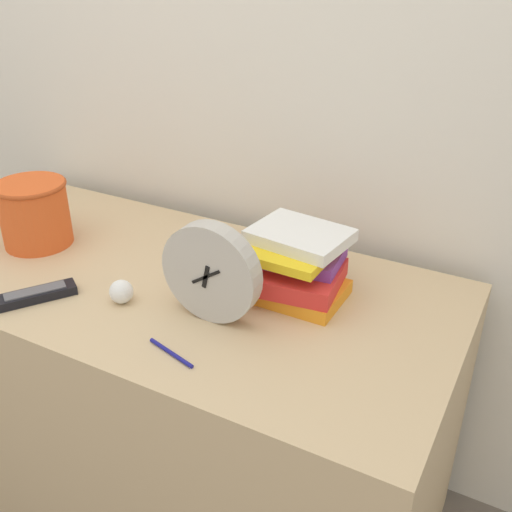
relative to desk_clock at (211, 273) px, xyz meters
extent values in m
cube|color=silver|center=(-0.20, 0.49, 0.37)|extent=(6.00, 0.04, 2.40)
cube|color=tan|center=(-0.20, 0.09, -0.47)|extent=(1.39, 0.66, 0.72)
cylinder|color=#B7B2A8|center=(0.00, 0.00, 0.00)|extent=(0.21, 0.04, 0.21)
cylinder|color=white|center=(0.00, -0.01, 0.00)|extent=(0.19, 0.01, 0.19)
cube|color=black|center=(0.00, -0.02, 0.00)|extent=(0.02, 0.01, 0.05)
cube|color=black|center=(0.00, -0.02, 0.00)|extent=(0.07, 0.01, 0.05)
cylinder|color=black|center=(0.00, -0.02, 0.00)|extent=(0.01, 0.00, 0.01)
cube|color=orange|center=(0.12, 0.16, -0.09)|extent=(0.21, 0.16, 0.03)
cube|color=red|center=(0.11, 0.16, -0.06)|extent=(0.22, 0.19, 0.04)
cube|color=#7A3899|center=(0.10, 0.19, -0.02)|extent=(0.20, 0.15, 0.03)
cube|color=yellow|center=(0.10, 0.16, 0.00)|extent=(0.18, 0.18, 0.02)
cube|color=white|center=(0.11, 0.19, 0.03)|extent=(0.22, 0.18, 0.03)
cylinder|color=#E05623|center=(-0.58, 0.08, -0.02)|extent=(0.17, 0.17, 0.17)
torus|color=#B3451C|center=(-0.58, 0.08, 0.05)|extent=(0.18, 0.18, 0.01)
cube|color=black|center=(-0.38, -0.12, -0.10)|extent=(0.13, 0.17, 0.02)
cube|color=#59595E|center=(-0.38, -0.12, -0.09)|extent=(0.10, 0.12, 0.00)
sphere|color=white|center=(-0.21, -0.04, -0.08)|extent=(0.05, 0.05, 0.05)
cylinder|color=navy|center=(0.00, -0.15, -0.10)|extent=(0.12, 0.04, 0.01)
camera|label=1|loc=(0.57, -0.87, 0.60)|focal=42.00mm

